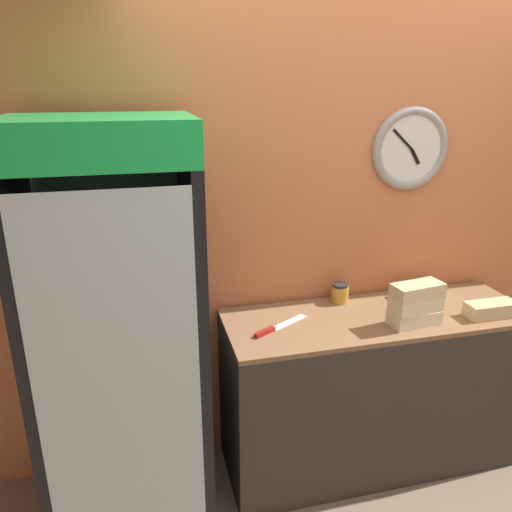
% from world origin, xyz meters
% --- Properties ---
extents(wall_back, '(5.20, 0.10, 2.70)m').
position_xyz_m(wall_back, '(0.00, 1.16, 1.36)').
color(wall_back, '#D17547').
rests_on(wall_back, ground_plane).
extents(prep_counter, '(1.64, 0.56, 0.92)m').
position_xyz_m(prep_counter, '(0.00, 0.83, 0.46)').
color(prep_counter, '#332D28').
rests_on(prep_counter, ground_plane).
extents(beverage_cooler, '(0.75, 0.64, 1.96)m').
position_xyz_m(beverage_cooler, '(-1.33, 0.83, 1.07)').
color(beverage_cooler, black).
rests_on(beverage_cooler, ground_plane).
extents(sandwich_stack_bottom, '(0.27, 0.15, 0.07)m').
position_xyz_m(sandwich_stack_bottom, '(0.12, 0.69, 0.95)').
color(sandwich_stack_bottom, beige).
rests_on(sandwich_stack_bottom, prep_counter).
extents(sandwich_stack_middle, '(0.27, 0.15, 0.07)m').
position_xyz_m(sandwich_stack_middle, '(0.12, 0.69, 1.03)').
color(sandwich_stack_middle, beige).
rests_on(sandwich_stack_middle, sandwich_stack_bottom).
extents(sandwich_stack_top, '(0.27, 0.15, 0.07)m').
position_xyz_m(sandwich_stack_top, '(0.12, 0.69, 1.10)').
color(sandwich_stack_top, tan).
rests_on(sandwich_stack_top, sandwich_stack_middle).
extents(sandwich_flat_left, '(0.26, 0.11, 0.08)m').
position_xyz_m(sandwich_flat_left, '(0.33, 0.98, 0.96)').
color(sandwich_flat_left, beige).
rests_on(sandwich_flat_left, prep_counter).
extents(sandwich_flat_right, '(0.27, 0.11, 0.08)m').
position_xyz_m(sandwich_flat_right, '(0.56, 0.67, 0.96)').
color(sandwich_flat_right, tan).
rests_on(sandwich_flat_right, prep_counter).
extents(chefs_knife, '(0.33, 0.21, 0.02)m').
position_xyz_m(chefs_knife, '(-0.59, 0.80, 0.92)').
color(chefs_knife, silver).
rests_on(chefs_knife, prep_counter).
extents(condiment_jar, '(0.10, 0.10, 0.11)m').
position_xyz_m(condiment_jar, '(-0.14, 1.03, 0.97)').
color(condiment_jar, gold).
rests_on(condiment_jar, prep_counter).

